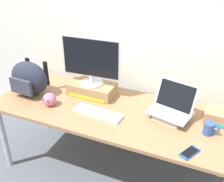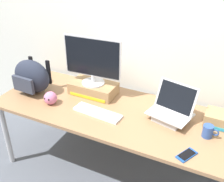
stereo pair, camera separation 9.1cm
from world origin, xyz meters
The scene contains 11 objects.
ground_plane centered at (0.00, 0.00, 0.00)m, with size 20.00×20.00×0.00m, color #515660.
back_wall centered at (0.00, 0.49, 1.30)m, with size 7.00×0.10×2.60m, color silver.
desk centered at (0.00, 0.00, 0.65)m, with size 2.06×0.79×0.71m.
toner_box_yellow centered at (-0.28, 0.17, 0.77)m, with size 0.43×0.24×0.11m.
desktop_monitor centered at (-0.28, 0.17, 1.05)m, with size 0.54×0.21×0.44m.
open_laptop centered at (0.49, 0.07, 0.77)m, with size 0.38×0.31×0.29m.
external_keyboard centered at (-0.08, -0.11, 0.72)m, with size 0.43×0.16×0.02m.
messenger_backpack centered at (-0.81, -0.04, 0.87)m, with size 0.38×0.27×0.32m.
coffee_mug centered at (0.79, -0.02, 0.76)m, with size 0.12×0.08×0.10m.
cell_phone centered at (0.70, -0.29, 0.72)m, with size 0.13×0.17×0.01m.
plush_toy centered at (-0.52, -0.15, 0.77)m, with size 0.12×0.12×0.12m.
Camera 2 is at (0.86, -1.76, 2.00)m, focal length 43.84 mm.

